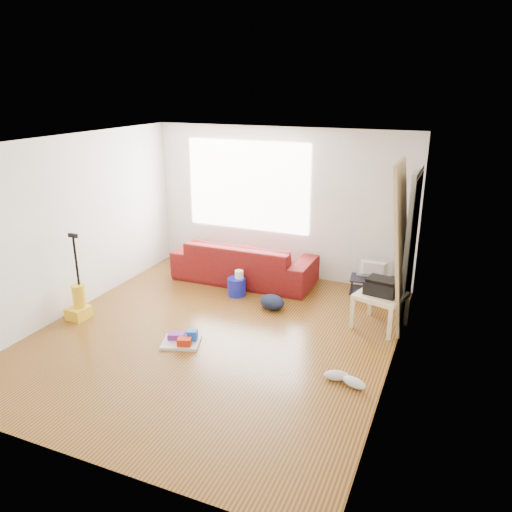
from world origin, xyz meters
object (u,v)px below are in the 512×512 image
at_px(vacuum, 79,303).
at_px(tv_stand, 372,285).
at_px(side_table, 381,299).
at_px(bucket, 237,295).
at_px(backpack, 272,309).
at_px(sofa, 245,280).
at_px(cleaning_tray, 182,340).

bearing_deg(vacuum, tv_stand, 36.60).
xyz_separation_m(side_table, bucket, (-2.24, 0.22, -0.41)).
distance_m(backpack, vacuum, 2.76).
xyz_separation_m(sofa, bucket, (0.14, -0.62, 0.00)).
bearing_deg(cleaning_tray, backpack, 64.55).
xyz_separation_m(side_table, cleaning_tray, (-2.22, -1.46, -0.36)).
distance_m(sofa, cleaning_tray, 2.30).
bearing_deg(tv_stand, vacuum, -153.81).
height_order(side_table, bucket, side_table).
bearing_deg(tv_stand, backpack, -145.36).
height_order(sofa, side_table, side_table).
relative_size(bucket, cleaning_tray, 0.50).
xyz_separation_m(tv_stand, side_table, (0.30, -1.11, 0.27)).
bearing_deg(sofa, vacuum, 54.52).
height_order(tv_stand, backpack, tv_stand).
distance_m(sofa, bucket, 0.63).
relative_size(sofa, backpack, 6.02).
bearing_deg(backpack, side_table, 22.65).
relative_size(bucket, vacuum, 0.23).
distance_m(side_table, vacuum, 4.18).
relative_size(cleaning_tray, backpack, 1.45).
bearing_deg(backpack, cleaning_tray, -94.11).
xyz_separation_m(tv_stand, cleaning_tray, (-1.92, -2.56, -0.08)).
xyz_separation_m(side_table, backpack, (-1.54, -0.04, -0.41)).
bearing_deg(side_table, tv_stand, 105.15).
distance_m(sofa, vacuum, 2.72).
bearing_deg(side_table, sofa, 160.61).
bearing_deg(sofa, cleaning_tray, 93.96).
bearing_deg(tv_stand, sofa, 179.47).
distance_m(bucket, vacuum, 2.34).
height_order(tv_stand, side_table, side_table).
height_order(sofa, bucket, sofa).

